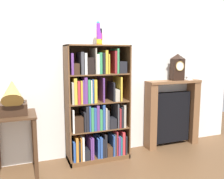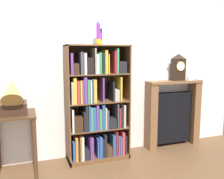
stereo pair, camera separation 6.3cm
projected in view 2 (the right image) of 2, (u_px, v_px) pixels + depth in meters
The scene contains 9 objects.
ground_plane at pixel (100, 162), 3.39m from camera, with size 7.68×6.40×0.02m, color brown.
wall_back at pixel (100, 66), 3.54m from camera, with size 4.68×0.08×2.60m, color silver.
bookshelf at pixel (96, 109), 3.37m from camera, with size 0.86×0.36×1.60m.
cup_stack at pixel (99, 33), 3.24m from camera, with size 0.08×0.08×0.32m.
side_table_left at pixel (15, 130), 2.98m from camera, with size 0.50×0.52×0.76m.
gramophone at pixel (13, 98), 2.86m from camera, with size 0.31×0.45×0.50m.
fireplace_mantel at pixel (173, 114), 3.92m from camera, with size 0.92×0.23×1.06m.
mantel_clock at pixel (178, 67), 3.81m from camera, with size 0.20×0.13×0.42m.
teacup_with_saucer at pixel (189, 79), 3.91m from camera, with size 0.14×0.14×0.05m.
Camera 2 is at (-0.92, -3.07, 1.49)m, focal length 39.03 mm.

